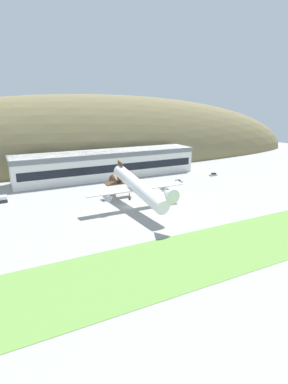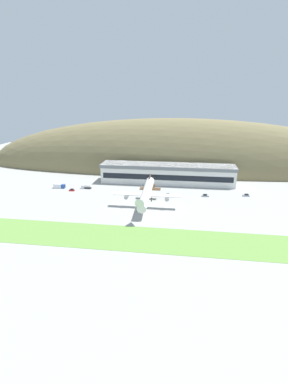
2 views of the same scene
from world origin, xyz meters
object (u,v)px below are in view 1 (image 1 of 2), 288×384
Objects in this scene: cargo_airplane at (137,187)px; service_car_3 at (178,182)px; traffic_cone_0 at (104,194)px; traffic_cone_1 at (108,195)px; service_car_1 at (213,175)px; service_car_2 at (136,189)px; terminal_building at (108,162)px.

cargo_airplane is 42.98m from service_car_3.
traffic_cone_0 is (-39.39, -2.43, -0.38)m from service_car_3.
traffic_cone_0 is 1.00× the size of traffic_cone_1.
cargo_airplane reaches higher than service_car_3.
service_car_1 is (60.06, 29.35, -7.85)m from cargo_airplane.
service_car_2 is 15.77m from traffic_cone_0.
terminal_building is 34.74m from traffic_cone_1.
service_car_3 reaches higher than traffic_cone_0.
service_car_1 is (52.08, -23.20, -7.24)m from terminal_building.
service_car_2 is 14.60m from traffic_cone_1.
cargo_airplane is 26.47m from service_car_2.
terminal_building is at bearing 95.05° from service_car_2.
cargo_airplane is at bearing -79.55° from traffic_cone_1.
cargo_airplane is at bearing -114.78° from service_car_2.
service_car_1 is at bearing 7.65° from traffic_cone_1.
cargo_airplane is at bearing -77.00° from traffic_cone_0.
terminal_building is 166.72× the size of traffic_cone_1.
terminal_building is at bearing 69.61° from traffic_cone_1.
service_car_1 is at bearing 6.12° from traffic_cone_0.
service_car_1 is 49.88m from service_car_2.
traffic_cone_1 is (1.33, -1.59, 0.00)m from traffic_cone_0.
terminal_building reaches higher than traffic_cone_1.
service_car_2 is 6.29× the size of traffic_cone_1.
service_car_1 is at bearing 26.04° from cargo_airplane.
service_car_3 is 39.47m from traffic_cone_0.
terminal_building is at bearing 133.40° from service_car_3.
traffic_cone_0 is (-65.22, -6.99, -0.34)m from service_car_1.
terminal_building is at bearing 66.47° from traffic_cone_0.
service_car_2 is at bearing 2.14° from traffic_cone_0.
traffic_cone_0 is at bearing -176.47° from service_car_3.
service_car_2 reaches higher than traffic_cone_0.
terminal_building reaches higher than service_car_1.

